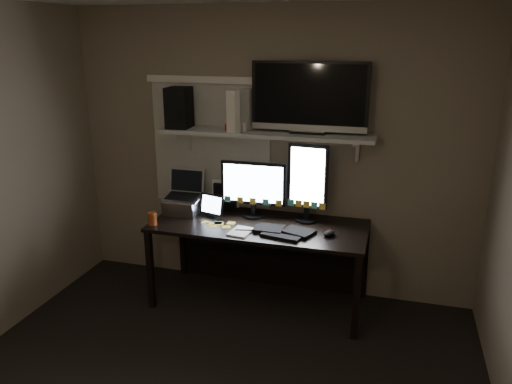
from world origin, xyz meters
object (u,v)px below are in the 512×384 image
(desk, at_px, (263,238))
(laptop, at_px, (182,193))
(monitor_portrait, at_px, (308,183))
(speaker, at_px, (179,108))
(monitor_landscape, at_px, (253,189))
(tablet, at_px, (212,206))
(tv, at_px, (309,98))
(mouse, at_px, (329,233))
(keyboard, at_px, (284,231))
(game_console, at_px, (241,110))
(cup, at_px, (152,219))

(desk, height_order, laptop, laptop)
(monitor_portrait, relative_size, laptop, 1.81)
(laptop, distance_m, speaker, 0.74)
(monitor_landscape, relative_size, tablet, 2.45)
(monitor_portrait, distance_m, speaker, 1.27)
(tablet, height_order, tv, tv)
(speaker, bearing_deg, monitor_portrait, -3.30)
(mouse, height_order, laptop, laptop)
(keyboard, bearing_deg, game_console, 155.88)
(monitor_portrait, bearing_deg, mouse, -45.09)
(cup, bearing_deg, tv, 22.62)
(desk, distance_m, cup, 0.96)
(desk, distance_m, monitor_portrait, 0.64)
(keyboard, bearing_deg, cup, -162.20)
(mouse, bearing_deg, desk, 178.48)
(laptop, relative_size, cup, 3.51)
(cup, bearing_deg, game_console, 34.99)
(tv, bearing_deg, laptop, -170.85)
(tv, bearing_deg, speaker, -176.40)
(mouse, distance_m, cup, 1.46)
(desk, distance_m, keyboard, 0.39)
(tablet, bearing_deg, monitor_landscape, 30.69)
(game_console, relative_size, speaker, 0.99)
(keyboard, distance_m, laptop, 1.00)
(laptop, bearing_deg, cup, -112.06)
(monitor_portrait, relative_size, speaker, 1.96)
(game_console, bearing_deg, keyboard, -15.37)
(mouse, distance_m, game_console, 1.24)
(game_console, xyz_separation_m, speaker, (-0.55, -0.02, 0.00))
(keyboard, distance_m, tablet, 0.71)
(keyboard, xyz_separation_m, cup, (-1.09, -0.13, 0.04))
(tablet, distance_m, game_console, 0.86)
(laptop, distance_m, tv, 1.38)
(desk, xyz_separation_m, monitor_portrait, (0.37, 0.07, 0.52))
(tablet, distance_m, laptop, 0.30)
(desk, height_order, tablet, tablet)
(cup, bearing_deg, laptop, 68.53)
(keyboard, height_order, cup, cup)
(keyboard, distance_m, tv, 1.09)
(monitor_portrait, xyz_separation_m, game_console, (-0.58, 0.01, 0.58))
(mouse, distance_m, laptop, 1.35)
(mouse, distance_m, tv, 1.10)
(speaker, bearing_deg, game_console, -2.01)
(speaker, bearing_deg, desk, -7.90)
(tv, xyz_separation_m, game_console, (-0.56, -0.05, -0.11))
(desk, height_order, cup, cup)
(monitor_landscape, height_order, mouse, monitor_landscape)
(game_console, bearing_deg, monitor_landscape, 4.97)
(mouse, xyz_separation_m, tv, (-0.25, 0.34, 1.01))
(keyboard, xyz_separation_m, tablet, (-0.68, 0.19, 0.09))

